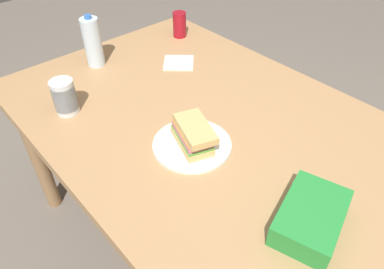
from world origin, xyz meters
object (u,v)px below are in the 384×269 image
at_px(chip_bag, 311,217).
at_px(water_bottle_tall, 93,42).
at_px(paper_plate, 192,145).
at_px(soda_can_red, 180,25).
at_px(plastic_cup_stack, 65,97).
at_px(dining_table, 226,150).
at_px(sandwich, 193,134).

height_order(chip_bag, water_bottle_tall, water_bottle_tall).
bearing_deg(paper_plate, soda_can_red, 142.56).
bearing_deg(plastic_cup_stack, paper_plate, 25.71).
distance_m(soda_can_red, chip_bag, 1.20).
distance_m(paper_plate, soda_can_red, 0.83).
relative_size(dining_table, paper_plate, 6.83).
bearing_deg(water_bottle_tall, chip_bag, -1.04).
relative_size(dining_table, plastic_cup_stack, 13.63).
bearing_deg(sandwich, chip_bag, 2.90).
distance_m(dining_table, chip_bag, 0.44).
distance_m(paper_plate, water_bottle_tall, 0.69).
xyz_separation_m(dining_table, soda_can_red, (-0.69, 0.37, 0.14)).
height_order(sandwich, plastic_cup_stack, plastic_cup_stack).
height_order(dining_table, chip_bag, chip_bag).
relative_size(sandwich, water_bottle_tall, 0.90).
xyz_separation_m(paper_plate, sandwich, (0.00, 0.00, 0.05)).
xyz_separation_m(paper_plate, chip_bag, (0.44, 0.02, 0.03)).
bearing_deg(dining_table, soda_can_red, 151.91).
height_order(sandwich, water_bottle_tall, water_bottle_tall).
bearing_deg(chip_bag, dining_table, 57.64).
height_order(paper_plate, water_bottle_tall, water_bottle_tall).
bearing_deg(plastic_cup_stack, dining_table, 35.96).
relative_size(sandwich, chip_bag, 0.89).
height_order(sandwich, soda_can_red, soda_can_red).
bearing_deg(soda_can_red, chip_bag, -23.66).
xyz_separation_m(soda_can_red, plastic_cup_stack, (0.21, -0.72, 0.00)).
bearing_deg(soda_can_red, paper_plate, -37.44).
bearing_deg(plastic_cup_stack, sandwich, 25.56).
distance_m(sandwich, plastic_cup_stack, 0.50).
relative_size(soda_can_red, chip_bag, 0.53).
xyz_separation_m(dining_table, chip_bag, (0.41, -0.11, 0.12)).
relative_size(sandwich, plastic_cup_stack, 1.55).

